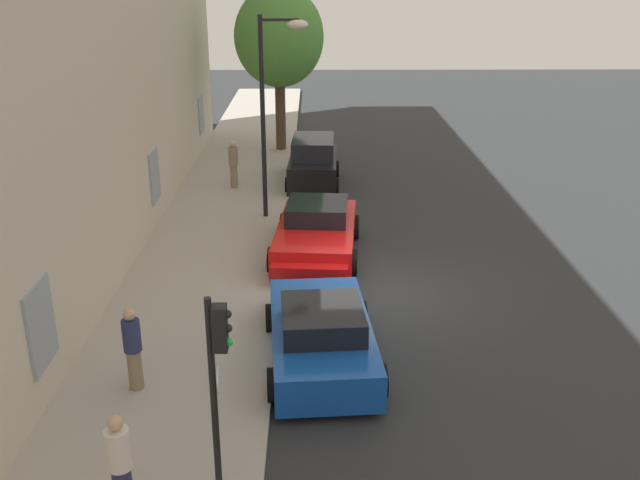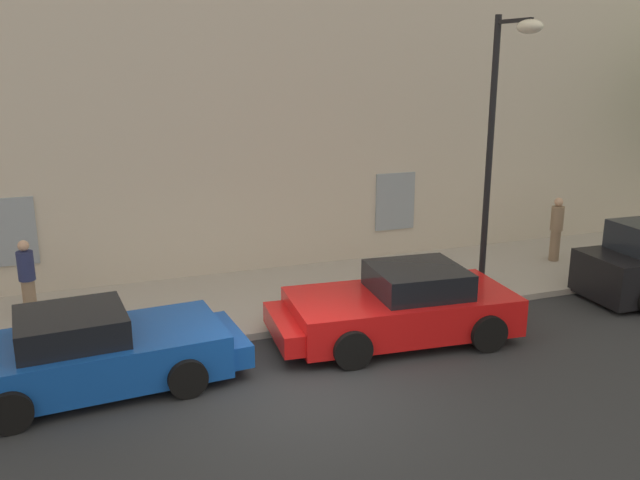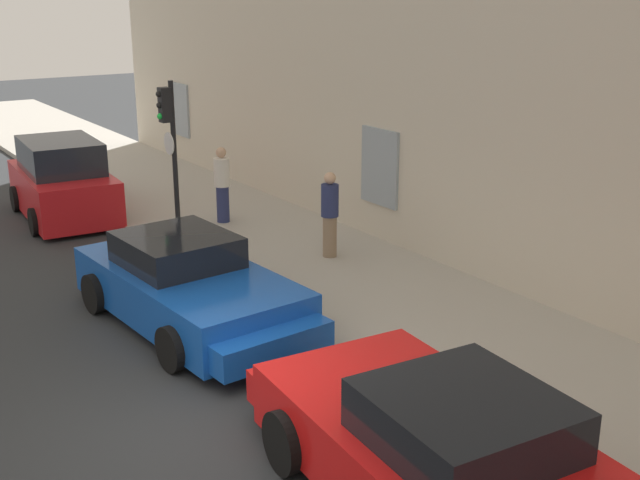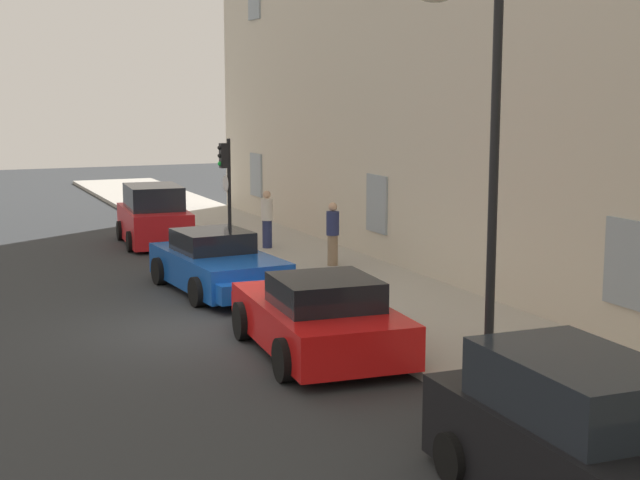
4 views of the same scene
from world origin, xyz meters
TOP-DOWN VIEW (x-y plane):
  - ground_plane at (0.00, 0.00)m, footprint 80.00×80.00m
  - sidewalk at (0.00, 4.14)m, footprint 60.00×3.91m
  - sportscar_red_lead at (-3.02, 1.28)m, footprint 4.64×2.37m
  - sportscar_yellow_flank at (2.27, 1.34)m, footprint 4.75×2.52m
  - hatchback_parked at (-10.17, 1.50)m, footprint 3.79×2.11m
  - hatchback_distant at (9.06, 1.40)m, footprint 3.83×1.95m
  - traffic_light at (-6.98, 2.73)m, footprint 0.44×0.36m
  - street_lamp at (5.26, 2.47)m, footprint 0.44×1.42m
  - pedestrian_admiring at (-7.46, 4.07)m, footprint 0.40×0.40m
  - pedestrian_bystander at (-4.28, 4.64)m, footprint 0.41×0.41m

SIDE VIEW (x-z plane):
  - ground_plane at x=0.00m, z-range 0.00..0.00m
  - sidewalk at x=0.00m, z-range 0.00..0.14m
  - sportscar_red_lead at x=-3.02m, z-range -0.09..1.26m
  - sportscar_yellow_flank at x=2.27m, z-range -0.08..1.32m
  - hatchback_distant at x=9.06m, z-range -0.08..1.64m
  - hatchback_parked at x=-10.17m, z-range -0.08..1.68m
  - pedestrian_bystander at x=-4.28m, z-range 0.16..1.77m
  - pedestrian_admiring at x=-7.46m, z-range 0.16..1.77m
  - traffic_light at x=-6.98m, z-range 0.71..3.81m
  - street_lamp at x=5.26m, z-range 1.25..7.20m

